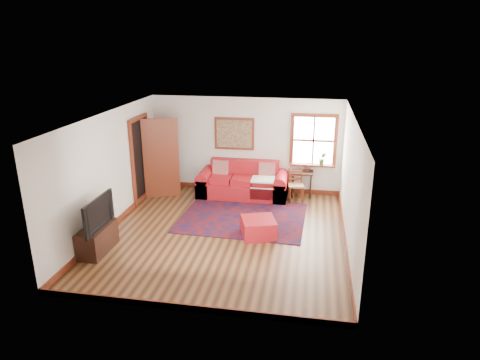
% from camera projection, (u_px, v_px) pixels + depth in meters
% --- Properties ---
extents(ground, '(5.50, 5.50, 0.00)m').
position_uv_depth(ground, '(225.00, 233.00, 9.07)').
color(ground, '#3B1F10').
rests_on(ground, ground).
extents(room_envelope, '(5.04, 5.54, 2.52)m').
position_uv_depth(room_envelope, '(224.00, 158.00, 8.55)').
color(room_envelope, silver).
rests_on(room_envelope, ground).
extents(window, '(1.18, 0.20, 1.38)m').
position_uv_depth(window, '(314.00, 146.00, 10.88)').
color(window, white).
rests_on(window, ground).
extents(doorway, '(0.89, 1.08, 2.14)m').
position_uv_depth(doorway, '(153.00, 158.00, 10.75)').
color(doorway, black).
rests_on(doorway, ground).
extents(framed_artwork, '(1.05, 0.07, 0.85)m').
position_uv_depth(framed_artwork, '(234.00, 134.00, 11.15)').
color(framed_artwork, maroon).
rests_on(framed_artwork, ground).
extents(persian_rug, '(2.87, 2.33, 0.02)m').
position_uv_depth(persian_rug, '(243.00, 217.00, 9.84)').
color(persian_rug, '#570D0C').
rests_on(persian_rug, ground).
extents(red_leather_sofa, '(2.30, 0.95, 0.90)m').
position_uv_depth(red_leather_sofa, '(243.00, 185.00, 11.12)').
color(red_leather_sofa, '#AD161E').
rests_on(red_leather_sofa, ground).
extents(red_ottoman, '(0.84, 0.84, 0.38)m').
position_uv_depth(red_ottoman, '(258.00, 228.00, 8.90)').
color(red_ottoman, '#AD161E').
rests_on(red_ottoman, ground).
extents(side_table, '(0.56, 0.42, 0.67)m').
position_uv_depth(side_table, '(302.00, 176.00, 11.01)').
color(side_table, black).
rests_on(side_table, ground).
extents(ladder_back_chair, '(0.44, 0.42, 0.81)m').
position_uv_depth(ladder_back_chair, '(296.00, 183.00, 10.80)').
color(ladder_back_chair, tan).
rests_on(ladder_back_chair, ground).
extents(media_cabinet, '(0.43, 0.95, 0.52)m').
position_uv_depth(media_cabinet, '(97.00, 239.00, 8.25)').
color(media_cabinet, black).
rests_on(media_cabinet, ground).
extents(television, '(0.14, 1.08, 0.62)m').
position_uv_depth(television, '(93.00, 213.00, 8.00)').
color(television, black).
rests_on(television, media_cabinet).
extents(candle_hurricane, '(0.12, 0.12, 0.18)m').
position_uv_depth(candle_hurricane, '(106.00, 216.00, 8.45)').
color(candle_hurricane, silver).
rests_on(candle_hurricane, media_cabinet).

